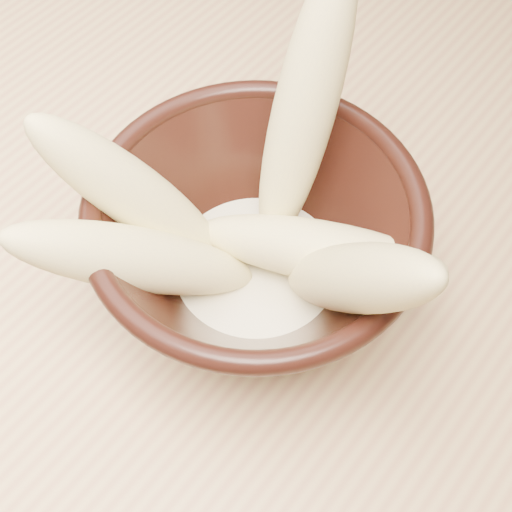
{
  "coord_description": "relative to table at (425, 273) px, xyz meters",
  "views": [
    {
      "loc": [
        0.09,
        -0.37,
        1.25
      ],
      "look_at": [
        -0.08,
        -0.15,
        0.81
      ],
      "focal_mm": 50.0,
      "sensor_mm": 36.0,
      "label": 1
    }
  ],
  "objects": [
    {
      "name": "banana_across",
      "position": [
        -0.04,
        -0.13,
        0.16
      ],
      "size": [
        0.19,
        0.11,
        0.07
      ],
      "primitive_type": "ellipsoid",
      "rotation": [
        1.43,
        0.0,
        1.95
      ],
      "color": "#EFE38D",
      "rests_on": "bowl"
    },
    {
      "name": "banana_front",
      "position": [
        -0.13,
        -0.22,
        0.18
      ],
      "size": [
        0.14,
        0.17,
        0.14
      ],
      "primitive_type": "ellipsoid",
      "rotation": [
        0.95,
        0.0,
        -0.66
      ],
      "color": "#EFE38D",
      "rests_on": "bowl"
    },
    {
      "name": "banana_right",
      "position": [
        0.0,
        -0.16,
        0.21
      ],
      "size": [
        0.15,
        0.09,
        0.19
      ],
      "primitive_type": "ellipsoid",
      "rotation": [
        0.6,
        0.0,
        1.23
      ],
      "color": "#EFE38D",
      "rests_on": "bowl"
    },
    {
      "name": "banana_upright",
      "position": [
        -0.1,
        -0.09,
        0.23
      ],
      "size": [
        0.07,
        0.14,
        0.22
      ],
      "primitive_type": "ellipsoid",
      "rotation": [
        0.45,
        0.0,
        3.34
      ],
      "color": "#EFE38D",
      "rests_on": "bowl"
    },
    {
      "name": "milk_puddle",
      "position": [
        -0.08,
        -0.15,
        0.12
      ],
      "size": [
        0.13,
        0.13,
        0.02
      ],
      "primitive_type": "cylinder",
      "color": "beige",
      "rests_on": "bowl"
    },
    {
      "name": "table",
      "position": [
        0.0,
        0.0,
        0.0
      ],
      "size": [
        1.2,
        0.8,
        0.75
      ],
      "color": "#D9B877",
      "rests_on": "ground"
    },
    {
      "name": "bowl",
      "position": [
        -0.08,
        -0.15,
        0.15
      ],
      "size": [
        0.23,
        0.23,
        0.13
      ],
      "rotation": [
        0.0,
        0.0,
        0.11
      ],
      "color": "black",
      "rests_on": "table"
    },
    {
      "name": "banana_left",
      "position": [
        -0.16,
        -0.2,
        0.2
      ],
      "size": [
        0.14,
        0.12,
        0.17
      ],
      "primitive_type": "ellipsoid",
      "rotation": [
        0.67,
        0.0,
        -0.98
      ],
      "color": "#EFE38D",
      "rests_on": "bowl"
    }
  ]
}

